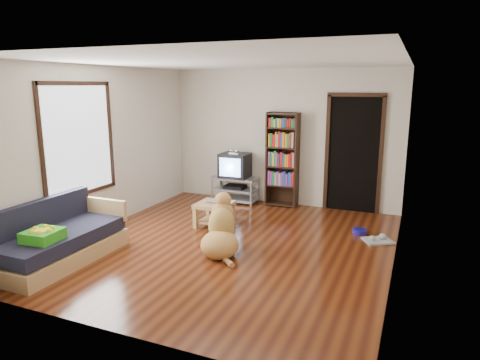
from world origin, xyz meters
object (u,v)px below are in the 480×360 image
at_px(dog, 221,231).
at_px(tv_stand, 235,188).
at_px(crt_tv, 235,165).
at_px(laptop, 214,203).
at_px(sofa, 60,242).
at_px(coffee_table, 214,210).
at_px(green_cushion, 43,235).
at_px(dog_bowl, 360,231).
at_px(grey_rag, 378,241).
at_px(bookshelf, 283,155).

bearing_deg(dog, tv_stand, 109.29).
bearing_deg(tv_stand, crt_tv, 90.00).
relative_size(laptop, sofa, 0.17).
relative_size(tv_stand, coffee_table, 1.64).
bearing_deg(green_cushion, tv_stand, 73.17).
distance_m(laptop, dog_bowl, 2.38).
bearing_deg(grey_rag, tv_stand, 156.21).
height_order(tv_stand, sofa, sofa).
xyz_separation_m(green_cushion, crt_tv, (0.85, 4.02, 0.26)).
bearing_deg(coffee_table, grey_rag, 6.38).
xyz_separation_m(laptop, bookshelf, (0.65, 1.68, 0.59)).
height_order(grey_rag, sofa, sofa).
height_order(green_cushion, coffee_table, green_cushion).
distance_m(laptop, dog, 1.12).
relative_size(bookshelf, coffee_table, 3.27).
bearing_deg(green_cushion, sofa, 103.95).
xyz_separation_m(laptop, dog_bowl, (2.28, 0.57, -0.37)).
height_order(green_cushion, dog, dog).
distance_m(tv_stand, crt_tv, 0.47).
bearing_deg(dog, grey_rag, 32.44).
relative_size(dog_bowl, tv_stand, 0.24).
distance_m(green_cushion, laptop, 2.67).
height_order(green_cushion, dog_bowl, green_cushion).
distance_m(sofa, dog, 2.16).
distance_m(grey_rag, bookshelf, 2.57).
distance_m(bookshelf, dog, 2.72).
bearing_deg(dog, dog_bowl, 41.84).
distance_m(tv_stand, sofa, 3.76).
relative_size(tv_stand, dog, 0.96).
height_order(bookshelf, sofa, bookshelf).
distance_m(tv_stand, coffee_table, 1.59).
relative_size(green_cushion, sofa, 0.22).
bearing_deg(crt_tv, tv_stand, -90.00).
bearing_deg(grey_rag, sofa, -148.56).
distance_m(laptop, coffee_table, 0.14).
height_order(tv_stand, dog, dog).
bearing_deg(bookshelf, crt_tv, -175.68).
distance_m(grey_rag, tv_stand, 3.16).
bearing_deg(laptop, dog, -60.42).
bearing_deg(coffee_table, sofa, -121.68).
xyz_separation_m(grey_rag, coffee_table, (-2.58, -0.29, 0.27)).
distance_m(grey_rag, crt_tv, 3.24).
relative_size(laptop, crt_tv, 0.53).
distance_m(coffee_table, dog, 1.14).
height_order(dog_bowl, sofa, sofa).
xyz_separation_m(dog_bowl, crt_tv, (-2.59, 1.04, 0.70)).
height_order(grey_rag, crt_tv, crt_tv).
relative_size(bookshelf, dog, 1.92).
height_order(dog_bowl, coffee_table, coffee_table).
xyz_separation_m(laptop, tv_stand, (-0.30, 1.59, -0.14)).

